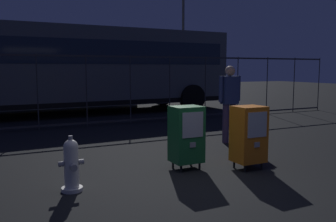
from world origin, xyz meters
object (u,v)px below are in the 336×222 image
object	(u,v)px
street_light_near_left	(183,14)
pedestrian	(230,99)
fire_hydrant	(71,165)
newspaper_box_primary	(249,134)
bus_far	(9,66)
newspaper_box_secondary	(186,134)
bus_near	(87,66)
traffic_cone	(193,129)

from	to	relation	value
street_light_near_left	pedestrian	bearing A→B (deg)	-114.05
fire_hydrant	newspaper_box_primary	distance (m)	2.80
fire_hydrant	bus_far	size ratio (longest dim) A/B	0.07
newspaper_box_primary	street_light_near_left	size ratio (longest dim) A/B	0.13
fire_hydrant	pedestrian	xyz separation A→B (m)	(3.74, 1.69, 0.60)
fire_hydrant	bus_far	distance (m)	11.97
newspaper_box_secondary	bus_near	bearing A→B (deg)	87.54
newspaper_box_secondary	traffic_cone	world-z (taller)	newspaper_box_secondary
bus_near	newspaper_box_primary	bearing A→B (deg)	-88.15
newspaper_box_primary	bus_far	xyz separation A→B (m)	(-2.92, 12.06, 1.14)
fire_hydrant	street_light_near_left	size ratio (longest dim) A/B	0.09
fire_hydrant	bus_far	xyz separation A→B (m)	(-0.14, 11.89, 1.36)
newspaper_box_primary	street_light_near_left	distance (m)	15.41
bus_near	bus_far	distance (m)	4.37
newspaper_box_primary	fire_hydrant	bearing A→B (deg)	176.37
newspaper_box_primary	bus_near	bearing A→B (deg)	93.83
newspaper_box_secondary	street_light_near_left	size ratio (longest dim) A/B	0.13
fire_hydrant	street_light_near_left	world-z (taller)	street_light_near_left
newspaper_box_secondary	newspaper_box_primary	bearing A→B (deg)	-25.67
newspaper_box_secondary	traffic_cone	distance (m)	2.32
newspaper_box_secondary	bus_far	xyz separation A→B (m)	(-2.02, 11.63, 1.14)
fire_hydrant	traffic_cone	world-z (taller)	fire_hydrant
fire_hydrant	street_light_near_left	xyz separation A→B (m)	(8.95, 13.36, 4.25)
pedestrian	bus_near	size ratio (longest dim) A/B	0.16
newspaper_box_secondary	pedestrian	size ratio (longest dim) A/B	0.61
pedestrian	bus_far	bearing A→B (deg)	110.85
bus_far	traffic_cone	bearing A→B (deg)	-72.84
bus_near	fire_hydrant	bearing A→B (deg)	-107.12
traffic_cone	street_light_near_left	world-z (taller)	street_light_near_left
bus_far	fire_hydrant	bearing A→B (deg)	-90.80
fire_hydrant	bus_near	bearing A→B (deg)	74.87
traffic_cone	bus_near	xyz separation A→B (m)	(-0.91, 6.02, 1.45)
traffic_cone	bus_far	size ratio (longest dim) A/B	0.05
fire_hydrant	bus_near	world-z (taller)	bus_near
bus_near	street_light_near_left	world-z (taller)	street_light_near_left
pedestrian	traffic_cone	distance (m)	1.05
fire_hydrant	newspaper_box_secondary	bearing A→B (deg)	7.82
newspaper_box_primary	newspaper_box_secondary	world-z (taller)	same
street_light_near_left	fire_hydrant	bearing A→B (deg)	-123.84
newspaper_box_primary	traffic_cone	distance (m)	2.41
bus_near	street_light_near_left	bearing A→B (deg)	35.42
bus_far	newspaper_box_secondary	bearing A→B (deg)	-81.63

